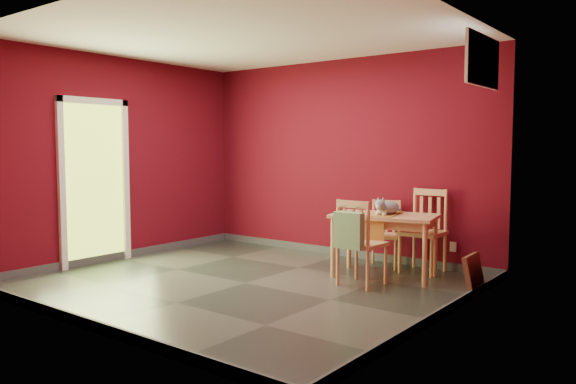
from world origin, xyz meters
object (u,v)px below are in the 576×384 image
Objects in this scene: dining_table at (385,222)px; chair_far_left at (385,233)px; tote_bag at (349,230)px; picture_frame at (474,275)px; chair_near at (360,242)px; cat at (388,205)px; chair_far_right at (425,230)px.

dining_table is 1.54× the size of chair_far_left.
picture_frame is at bearing 27.34° from tote_bag.
chair_near is 2.15× the size of cat.
chair_far_left is 0.73m from cat.
chair_near is 1.21m from picture_frame.
tote_bag is 0.80m from cat.
chair_far_left is 1.84× the size of tote_bag.
chair_far_right is 0.66m from cat.
dining_table is 2.84× the size of tote_bag.
cat is (0.04, 0.00, 0.20)m from dining_table.
tote_bag reaches higher than dining_table.
picture_frame is at bearing -26.61° from chair_far_left.
dining_table is at bearing -62.65° from chair_far_left.
chair_far_right is at bearing 64.15° from dining_table.
picture_frame is (1.07, -0.18, -0.63)m from cat.
dining_table is at bearing 88.78° from chair_near.
chair_far_left reaches higher than dining_table.
chair_near is 2.08× the size of tote_bag.
cat is (0.31, -0.51, 0.42)m from chair_far_left.
tote_bag is 1.07× the size of picture_frame.
tote_bag reaches higher than picture_frame.
chair_far_right reaches higher than chair_far_left.
chair_far_left is at bearing 103.55° from chair_near.
chair_far_right is 1.06× the size of chair_near.
dining_table is 0.62m from chair_far_left.
picture_frame is (1.13, 0.59, -0.43)m from tote_bag.
tote_bag is (-0.02, -0.76, -0.01)m from dining_table.
chair_far_left is at bearing 153.39° from picture_frame.
tote_bag is (0.25, -1.28, 0.21)m from chair_far_left.
cat is 1.26m from picture_frame.
chair_far_left is 1.56m from picture_frame.
tote_bag reaches higher than chair_far_left.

